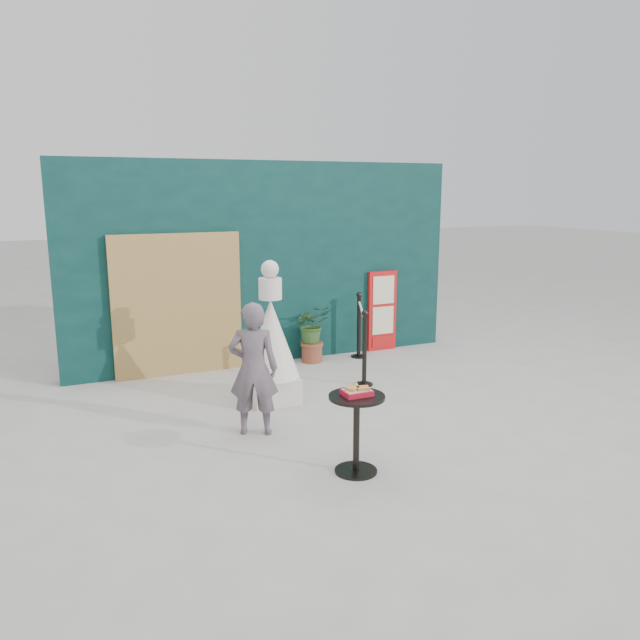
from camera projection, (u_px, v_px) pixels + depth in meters
The scene contains 10 objects.
ground at pixel (365, 429), 6.86m from camera, with size 60.00×60.00×0.00m, color #ADAAA5.
back_wall at pixel (267, 263), 9.37m from camera, with size 6.00×0.30×3.00m, color #092A29.
bamboo_fence at pixel (178, 305), 8.72m from camera, with size 1.80×0.08×2.00m, color tan.
woman at pixel (253, 369), 6.61m from camera, with size 0.53×0.35×1.44m, color #64555F.
menu_board at pixel (382, 311), 10.13m from camera, with size 0.50×0.07×1.30m.
statue at pixel (271, 345), 7.63m from camera, with size 0.69×0.69×1.76m.
cafe_table at pixel (356, 421), 5.73m from camera, with size 0.52×0.52×0.75m.
food_basket at pixel (357, 391), 5.67m from camera, with size 0.26×0.19×0.11m.
planter at pixel (312, 329), 9.45m from camera, with size 0.51×0.45×0.88m.
stanchion_barrier at pixel (362, 337), 9.01m from camera, with size 0.84×1.54×1.03m.
Camera 1 is at (-3.11, -5.70, 2.59)m, focal length 35.00 mm.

